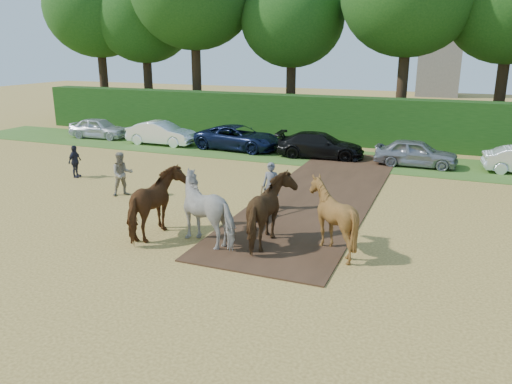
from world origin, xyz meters
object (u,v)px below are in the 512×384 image
at_px(spectator_near, 122,174).
at_px(parked_cars, 324,145).
at_px(spectator_far, 75,161).
at_px(plough_team, 242,210).

xyz_separation_m(spectator_near, parked_cars, (5.98, 10.52, -0.22)).
bearing_deg(parked_cars, spectator_far, -138.32).
distance_m(plough_team, parked_cars, 13.50).
bearing_deg(plough_team, parked_cars, 93.35).
distance_m(spectator_near, plough_team, 7.39).
xyz_separation_m(spectator_far, plough_team, (10.73, -4.62, 0.32)).
distance_m(spectator_near, spectator_far, 4.30).
distance_m(spectator_far, parked_cars, 13.31).
bearing_deg(plough_team, spectator_far, 156.72).
xyz_separation_m(spectator_near, spectator_far, (-3.96, 1.67, -0.15)).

